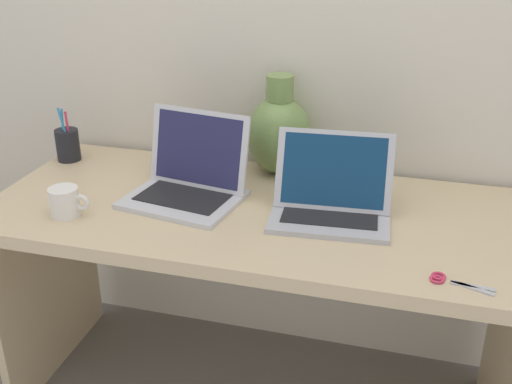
{
  "coord_description": "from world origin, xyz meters",
  "views": [
    {
      "loc": [
        0.42,
        -1.54,
        1.51
      ],
      "look_at": [
        0.0,
        0.0,
        0.77
      ],
      "focal_mm": 43.23,
      "sensor_mm": 36.0,
      "label": 1
    }
  ],
  "objects": [
    {
      "name": "laptop_right",
      "position": [
        0.22,
        0.01,
        0.78
      ],
      "size": [
        0.34,
        0.27,
        0.22
      ],
      "color": "#B2B2B7",
      "rests_on": "desk"
    },
    {
      "name": "pen_cup",
      "position": [
        -0.72,
        0.19,
        0.77
      ],
      "size": [
        0.08,
        0.08,
        0.19
      ],
      "color": "black",
      "rests_on": "desk"
    },
    {
      "name": "laptop_left",
      "position": [
        -0.21,
        0.03,
        0.78
      ],
      "size": [
        0.36,
        0.31,
        0.25
      ],
      "color": "silver",
      "rests_on": "desk"
    },
    {
      "name": "back_wall",
      "position": [
        0.0,
        0.38,
        1.2
      ],
      "size": [
        4.4,
        0.04,
        2.4
      ],
      "primitive_type": "cube",
      "color": "beige",
      "rests_on": "ground"
    },
    {
      "name": "green_vase",
      "position": [
        0.0,
        0.28,
        0.85
      ],
      "size": [
        0.21,
        0.21,
        0.32
      ],
      "color": "#75934C",
      "rests_on": "desk"
    },
    {
      "name": "coffee_mug",
      "position": [
        -0.5,
        -0.19,
        0.76
      ],
      "size": [
        0.12,
        0.08,
        0.08
      ],
      "color": "white",
      "rests_on": "desk"
    },
    {
      "name": "scissors",
      "position": [
        0.54,
        -0.26,
        0.72
      ],
      "size": [
        0.15,
        0.07,
        0.01
      ],
      "color": "#B7B7BC",
      "rests_on": "desk"
    },
    {
      "name": "desk",
      "position": [
        0.0,
        0.0,
        0.57
      ],
      "size": [
        1.56,
        0.68,
        0.72
      ],
      "color": "#D1B78C",
      "rests_on": "ground"
    }
  ]
}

